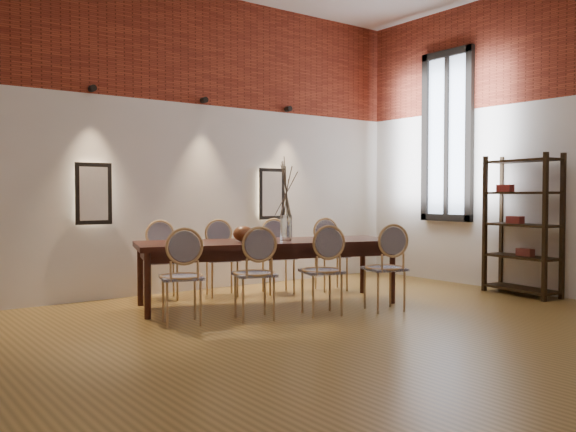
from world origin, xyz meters
TOP-DOWN VIEW (x-y plane):
  - floor at (0.00, 0.00)m, footprint 7.00×7.00m
  - wall_back at (0.00, 3.55)m, footprint 7.00×0.10m
  - brick_band_back at (0.00, 3.48)m, footprint 7.00×0.02m
  - niche_left at (-1.30, 3.45)m, footprint 0.36×0.06m
  - niche_right at (1.30, 3.45)m, footprint 0.36×0.06m
  - spot_fixture_left at (-1.30, 3.42)m, footprint 0.08×0.10m
  - spot_fixture_mid at (0.20, 3.42)m, footprint 0.08×0.10m
  - spot_fixture_right at (1.60, 3.42)m, footprint 0.08×0.10m
  - window_glass at (3.46, 2.00)m, footprint 0.02×0.78m
  - window_frame at (3.44, 2.00)m, footprint 0.08×0.90m
  - window_mullion at (3.44, 2.00)m, footprint 0.06×0.06m
  - dining_table at (0.27, 2.04)m, footprint 3.15×1.84m
  - chair_near_a at (-1.03, 1.66)m, footprint 0.55×0.55m
  - chair_near_b at (-0.32, 1.43)m, footprint 0.55×0.55m
  - chair_near_c at (0.40, 1.20)m, footprint 0.55×0.55m
  - chair_near_d at (1.11, 0.97)m, footprint 0.55×0.55m
  - chair_far_a at (-0.56, 3.11)m, footprint 0.55×0.55m
  - chair_far_b at (0.15, 2.88)m, footprint 0.55×0.55m
  - chair_far_c at (0.86, 2.65)m, footprint 0.55×0.55m
  - chair_far_d at (1.58, 2.42)m, footprint 0.55×0.55m
  - vase at (0.49, 1.97)m, footprint 0.14×0.14m
  - dried_branches at (0.49, 1.97)m, footprint 0.50×0.50m
  - bowl at (-0.03, 2.09)m, footprint 0.24×0.24m
  - book at (0.18, 2.13)m, footprint 0.30×0.25m
  - shelving_rack at (3.28, 0.66)m, footprint 0.51×1.04m

SIDE VIEW (x-z plane):
  - floor at x=0.00m, z-range -0.02..0.00m
  - dining_table at x=0.27m, z-range 0.00..0.75m
  - chair_near_a at x=-1.03m, z-range 0.00..0.94m
  - chair_near_b at x=-0.32m, z-range 0.00..0.94m
  - chair_near_c at x=0.40m, z-range 0.00..0.94m
  - chair_near_d at x=1.11m, z-range 0.00..0.94m
  - chair_far_a at x=-0.56m, z-range 0.00..0.94m
  - chair_far_b at x=0.15m, z-range 0.00..0.94m
  - chair_far_c at x=0.86m, z-range 0.00..0.94m
  - chair_far_d at x=1.58m, z-range 0.00..0.94m
  - book at x=0.18m, z-range 0.75..0.78m
  - bowl at x=-0.03m, z-range 0.75..0.93m
  - vase at x=0.49m, z-range 0.75..1.05m
  - shelving_rack at x=3.28m, z-range 0.00..1.80m
  - niche_left at x=-1.30m, z-range 0.97..1.63m
  - niche_right at x=1.30m, z-range 0.97..1.63m
  - dried_branches at x=0.49m, z-range 1.00..1.70m
  - wall_back at x=0.00m, z-range 0.00..4.00m
  - window_glass at x=3.46m, z-range 0.96..3.34m
  - window_frame at x=3.44m, z-range 0.90..3.40m
  - window_mullion at x=3.44m, z-range 0.95..3.35m
  - spot_fixture_left at x=-1.30m, z-range 2.51..2.59m
  - spot_fixture_mid at x=0.20m, z-range 2.51..2.59m
  - spot_fixture_right at x=1.60m, z-range 2.51..2.59m
  - brick_band_back at x=0.00m, z-range 2.50..4.00m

